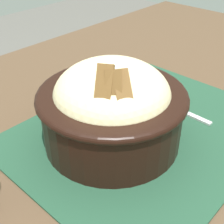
% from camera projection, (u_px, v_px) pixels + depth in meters
% --- Properties ---
extents(table, '(1.36, 0.84, 0.73)m').
position_uv_depth(table, '(140.00, 152.00, 0.54)').
color(table, '#4C3826').
rests_on(table, ground_plane).
extents(placemat, '(0.41, 0.32, 0.00)m').
position_uv_depth(placemat, '(144.00, 130.00, 0.50)').
color(placemat, '#1E422D').
rests_on(placemat, table).
extents(bowl, '(0.21, 0.21, 0.14)m').
position_uv_depth(bowl, '(112.00, 106.00, 0.44)').
color(bowl, black).
rests_on(bowl, placemat).
extents(fork, '(0.02, 0.13, 0.00)m').
position_uv_depth(fork, '(175.00, 108.00, 0.54)').
color(fork, '#BDBDBD').
rests_on(fork, placemat).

